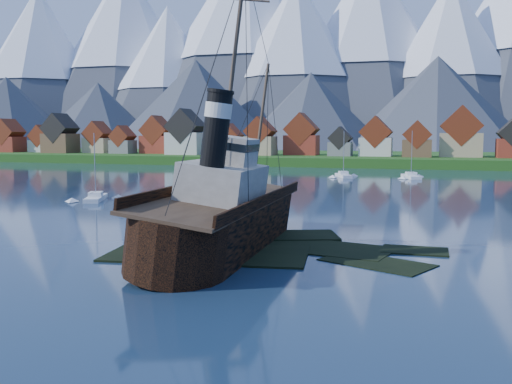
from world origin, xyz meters
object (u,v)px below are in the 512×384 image
(sailboat_e, at_px, (411,177))
(sailboat_c, at_px, (343,176))
(tugboat_wreck, at_px, (227,212))
(sailboat_a, at_px, (96,199))

(sailboat_e, bearing_deg, sailboat_c, 170.20)
(sailboat_c, bearing_deg, tugboat_wreck, -110.33)
(tugboat_wreck, relative_size, sailboat_a, 2.92)
(sailboat_e, bearing_deg, tugboat_wreck, -114.70)
(tugboat_wreck, relative_size, sailboat_e, 2.78)
(sailboat_a, bearing_deg, tugboat_wreck, -64.17)
(sailboat_a, height_order, sailboat_c, sailboat_c)
(tugboat_wreck, bearing_deg, sailboat_c, 89.46)
(tugboat_wreck, height_order, sailboat_a, tugboat_wreck)
(sailboat_c, height_order, sailboat_e, sailboat_c)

